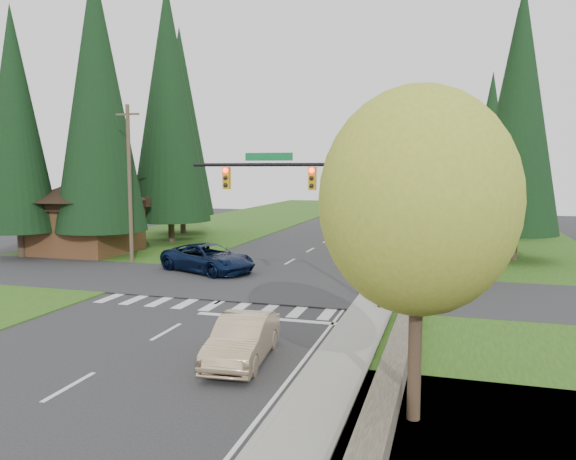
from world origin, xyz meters
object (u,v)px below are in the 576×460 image
at_px(suv_navy, 208,258).
at_px(parked_car_a, 368,243).
at_px(sedan_champagne, 242,339).
at_px(parked_car_b, 395,234).
at_px(parked_car_d, 392,221).
at_px(parked_car_e, 399,214).
at_px(parked_car_c, 388,225).

relative_size(suv_navy, parked_car_a, 1.60).
distance_m(sedan_champagne, suv_navy, 15.53).
distance_m(parked_car_b, parked_car_d, 11.25).
bearing_deg(parked_car_b, parked_car_e, 101.45).
xyz_separation_m(sedan_champagne, parked_car_c, (0.33, 38.28, -0.08)).
height_order(parked_car_c, parked_car_d, parked_car_d).
bearing_deg(parked_car_b, sedan_champagne, -85.99).
bearing_deg(parked_car_b, parked_car_a, -96.20).
xyz_separation_m(parked_car_a, parked_car_b, (1.40, 5.86, -0.01)).
xyz_separation_m(parked_car_a, parked_car_c, (0.00, 13.52, -0.00)).
relative_size(parked_car_c, parked_car_d, 0.91).
bearing_deg(parked_car_e, parked_car_c, -95.70).
height_order(sedan_champagne, parked_car_e, parked_car_e).
bearing_deg(parked_car_b, parked_car_d, 104.39).
distance_m(suv_navy, parked_car_b, 19.23).
bearing_deg(parked_car_c, parked_car_d, 83.57).
bearing_deg(suv_navy, parked_car_c, 6.30).
bearing_deg(parked_car_c, sedan_champagne, -96.92).
xyz_separation_m(sedan_champagne, parked_car_e, (0.33, 49.64, 0.07)).
xyz_separation_m(parked_car_c, parked_car_d, (0.00, 3.50, 0.08)).
height_order(parked_car_a, parked_car_e, parked_car_e).
distance_m(sedan_champagne, parked_car_b, 30.67).
bearing_deg(parked_car_e, parked_car_d, -95.70).
xyz_separation_m(suv_navy, parked_car_b, (9.09, 16.94, -0.20)).
xyz_separation_m(parked_car_a, parked_car_e, (0.00, 24.88, 0.14)).
bearing_deg(parked_car_e, parked_car_a, -95.70).
relative_size(sedan_champagne, parked_car_a, 1.16).
height_order(parked_car_b, parked_car_c, parked_car_c).
bearing_deg(parked_car_b, suv_navy, -110.97).
bearing_deg(parked_car_c, parked_car_e, 83.57).
bearing_deg(suv_navy, parked_car_a, -11.10).
xyz_separation_m(parked_car_a, parked_car_d, (0.00, 17.02, 0.08)).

